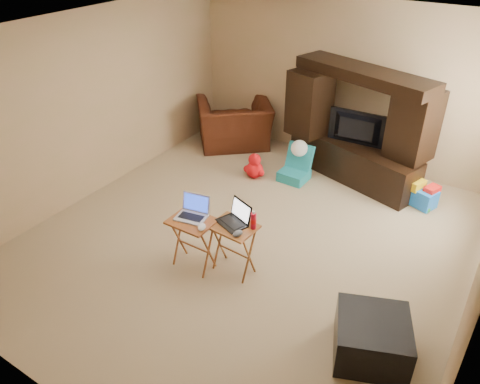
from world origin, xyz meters
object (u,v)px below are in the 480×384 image
Objects in this scene: recliner at (234,124)px; ottoman at (372,338)px; push_toy at (418,192)px; laptop_left at (191,209)px; water_bottle at (253,221)px; tray_table_left at (193,243)px; tray_table_right at (234,249)px; laptop_right at (231,215)px; entertainment_center at (357,126)px; mouse_left at (202,227)px; child_rocker at (295,164)px; mouse_right at (238,233)px; television at (356,130)px; plush_toy at (255,166)px.

recliner is 1.85× the size of ottoman.
recliner reaches higher than push_toy.
laptop_left is 1.74× the size of water_bottle.
tray_table_left is at bearing -55.36° from laptop_left.
laptop_right is at bearing 157.18° from tray_table_right.
entertainment_center is 16.16× the size of mouse_left.
child_rocker is at bearing 119.72° from laptop_right.
television is at bearing 86.20° from mouse_right.
ottoman is (1.38, -3.07, -0.64)m from entertainment_center.
plush_toy is 0.64× the size of tray_table_left.
mouse_right reaches higher than push_toy.
child_rocker is at bearing 77.61° from laptop_left.
television is at bearing -73.11° from entertainment_center.
tray_table_right is 3.25× the size of water_bottle.
mouse_right is at bearing 84.11° from television.
push_toy is at bearing 11.66° from child_rocker.
plush_toy is at bearing 118.83° from tray_table_right.
television is at bearing 79.29° from mouse_left.
plush_toy is 3.22× the size of mouse_right.
entertainment_center reaches higher than child_rocker.
entertainment_center reaches higher than television.
entertainment_center reaches higher than ottoman.
mouse_left is (-0.24, -0.25, 0.35)m from tray_table_right.
recliner is at bearing 104.57° from laptop_left.
television is 2.61× the size of laptop_left.
tray_table_left is at bearing 73.91° from recliner.
television is at bearing 103.43° from laptop_right.
mouse_left is (0.19, -0.07, 0.34)m from tray_table_left.
tray_table_right is at bearing 81.99° from recliner.
laptop_right reaches higher than water_bottle.
ottoman is at bearing -62.46° from push_toy.
ottoman is 1.96× the size of laptop_left.
water_bottle is at bearing 36.44° from mouse_left.
entertainment_center is 16.51× the size of mouse_right.
laptop_left reaches higher than ottoman.
laptop_left is 2.63× the size of mouse_right.
laptop_right is at bearing -165.96° from water_bottle.
mouse_left is (-0.56, -3.01, -0.19)m from entertainment_center.
plush_toy is 2.37m from push_toy.
mouse_right reaches higher than tray_table_right.
mouse_right is at bearing 18.76° from mouse_left.
laptop_right is at bearing 52.82° from mouse_left.
laptop_left reaches higher than push_toy.
television reaches higher than laptop_left.
laptop_left is at bearing 155.56° from mouse_left.
tray_table_left reaches higher than push_toy.
push_toy is at bearing 65.32° from tray_table_right.
tray_table_right is (0.38, -2.23, 0.04)m from child_rocker.
tray_table_right is at bearing -158.20° from water_bottle.
mouse_right is (-1.25, -2.66, 0.45)m from push_toy.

